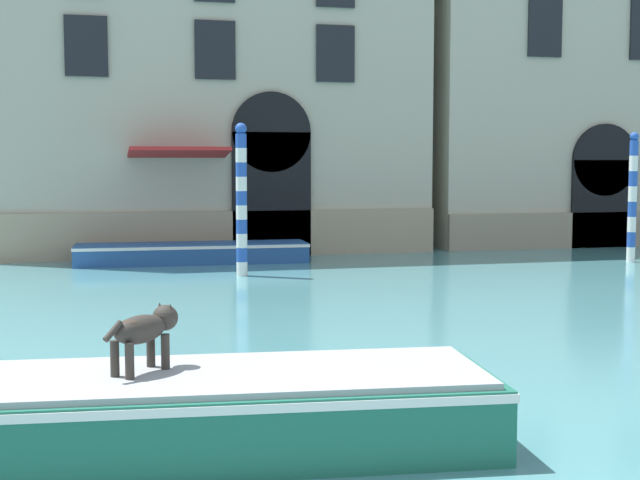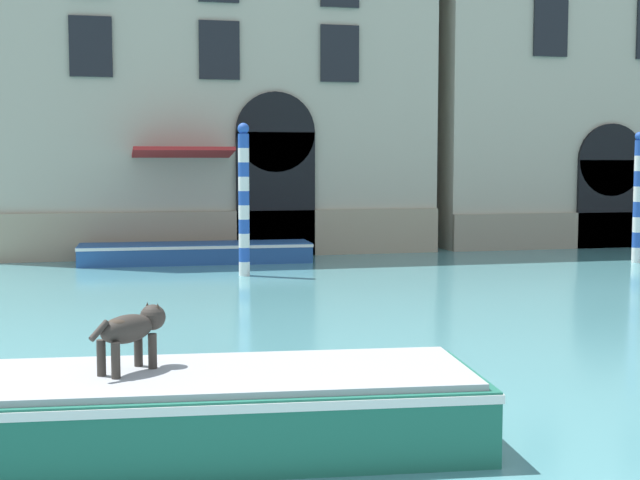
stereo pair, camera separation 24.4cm
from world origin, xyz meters
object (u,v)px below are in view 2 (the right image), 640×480
boat_moored_near_palazzo (196,252)px  mooring_pole_1 (638,197)px  boat_foreground (115,412)px  dog_on_deck (132,329)px  mooring_pole_0 (244,199)px

boat_moored_near_palazzo → mooring_pole_1: mooring_pole_1 is taller
boat_foreground → dog_on_deck: dog_on_deck is taller
dog_on_deck → mooring_pole_1: 18.72m
mooring_pole_1 → boat_moored_near_palazzo: bearing=166.7°
dog_on_deck → boat_foreground: bearing=171.1°
dog_on_deck → mooring_pole_0: size_ratio=0.20×
boat_foreground → mooring_pole_1: size_ratio=2.01×
boat_moored_near_palazzo → mooring_pole_1: (11.56, -2.72, 1.49)m
boat_foreground → mooring_pole_0: bearing=81.9°
mooring_pole_1 → mooring_pole_0: bearing=-178.6°
mooring_pole_0 → mooring_pole_1: 10.70m
dog_on_deck → boat_moored_near_palazzo: bearing=39.0°
boat_foreground → dog_on_deck: (0.17, 0.12, 0.76)m
dog_on_deck → mooring_pole_1: bearing=-0.2°
mooring_pole_0 → dog_on_deck: bearing=-103.3°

